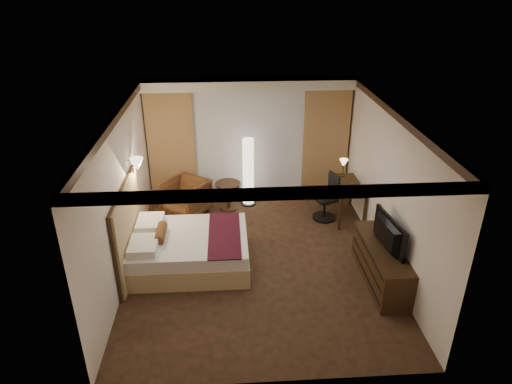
{
  "coord_description": "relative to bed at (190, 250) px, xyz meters",
  "views": [
    {
      "loc": [
        -0.48,
        -6.87,
        4.7
      ],
      "look_at": [
        0.0,
        0.4,
        1.15
      ],
      "focal_mm": 32.0,
      "sensor_mm": 36.0,
      "label": 1
    }
  ],
  "objects": [
    {
      "name": "left_wall",
      "position": [
        -1.07,
        0.08,
        1.06
      ],
      "size": [
        0.02,
        5.5,
        2.7
      ],
      "primitive_type": "cube",
      "color": "#F1E3D0",
      "rests_on": "floor"
    },
    {
      "name": "floor_lamp",
      "position": [
        1.13,
        2.25,
        0.48
      ],
      "size": [
        0.33,
        0.33,
        1.54
      ],
      "primitive_type": null,
      "color": "white",
      "rests_on": "floor"
    },
    {
      "name": "wall_sconce",
      "position": [
        -0.91,
        0.79,
        1.33
      ],
      "size": [
        0.24,
        0.24,
        0.24
      ],
      "primitive_type": null,
      "color": "white",
      "rests_on": "left_wall"
    },
    {
      "name": "curtain_left_drape",
      "position": [
        -0.52,
        2.69,
        0.96
      ],
      "size": [
        1.0,
        0.14,
        2.45
      ],
      "primitive_type": "cube",
      "color": "tan",
      "rests_on": "back_wall"
    },
    {
      "name": "curtain_right_drape",
      "position": [
        2.88,
        2.69,
        0.96
      ],
      "size": [
        1.0,
        0.14,
        2.45
      ],
      "primitive_type": "cube",
      "color": "tan",
      "rests_on": "back_wall"
    },
    {
      "name": "ceiling",
      "position": [
        1.18,
        0.08,
        2.41
      ],
      "size": [
        4.5,
        5.5,
        0.01
      ],
      "primitive_type": "cube",
      "color": "white",
      "rests_on": "back_wall"
    },
    {
      "name": "desk_lamp",
      "position": [
        3.13,
        1.96,
        0.63
      ],
      "size": [
        0.18,
        0.18,
        0.34
      ],
      "primitive_type": null,
      "color": "#FFD899",
      "rests_on": "desk"
    },
    {
      "name": "back_wall",
      "position": [
        1.18,
        2.83,
        1.06
      ],
      "size": [
        4.5,
        0.02,
        2.7
      ],
      "primitive_type": "cube",
      "color": "#F1E3D0",
      "rests_on": "floor"
    },
    {
      "name": "floor",
      "position": [
        1.18,
        0.08,
        -0.29
      ],
      "size": [
        4.5,
        5.5,
        0.01
      ],
      "primitive_type": "cube",
      "color": "black",
      "rests_on": "ground"
    },
    {
      "name": "side_table",
      "position": [
        0.69,
        2.07,
        0.01
      ],
      "size": [
        0.55,
        0.55,
        0.61
      ],
      "primitive_type": null,
      "color": "black",
      "rests_on": "floor"
    },
    {
      "name": "television",
      "position": [
        3.15,
        -0.69,
        0.67
      ],
      "size": [
        0.72,
        1.09,
        0.13
      ],
      "primitive_type": "imported",
      "rotation": [
        0.0,
        0.0,
        1.71
      ],
      "color": "black",
      "rests_on": "dresser"
    },
    {
      "name": "office_chair",
      "position": [
        2.68,
        1.49,
        0.2
      ],
      "size": [
        0.61,
        0.61,
        1.0
      ],
      "primitive_type": null,
      "rotation": [
        0.0,
        0.0,
        0.34
      ],
      "color": "black",
      "rests_on": "floor"
    },
    {
      "name": "right_wall",
      "position": [
        3.43,
        0.08,
        1.06
      ],
      "size": [
        0.02,
        5.5,
        2.7
      ],
      "primitive_type": "cube",
      "color": "#F1E3D0",
      "rests_on": "floor"
    },
    {
      "name": "soffit",
      "position": [
        1.18,
        2.58,
        2.31
      ],
      "size": [
        4.5,
        0.5,
        0.2
      ],
      "primitive_type": "cube",
      "color": "white",
      "rests_on": "ceiling"
    },
    {
      "name": "dresser",
      "position": [
        3.18,
        -0.69,
        0.04
      ],
      "size": [
        0.5,
        1.72,
        0.67
      ],
      "primitive_type": null,
      "color": "black",
      "rests_on": "floor"
    },
    {
      "name": "bed",
      "position": [
        0.0,
        0.0,
        0.0
      ],
      "size": [
        2.01,
        1.57,
        0.59
      ],
      "primitive_type": null,
      "color": "white",
      "rests_on": "floor"
    },
    {
      "name": "crown_molding",
      "position": [
        1.18,
        0.08,
        2.35
      ],
      "size": [
        4.5,
        5.5,
        0.12
      ],
      "primitive_type": null,
      "color": "black",
      "rests_on": "ceiling"
    },
    {
      "name": "curtain_sheer",
      "position": [
        1.18,
        2.75,
        0.96
      ],
      "size": [
        2.48,
        0.04,
        2.45
      ],
      "primitive_type": "cube",
      "color": "silver",
      "rests_on": "back_wall"
    },
    {
      "name": "headboard",
      "position": [
        -1.02,
        -0.0,
        0.46
      ],
      "size": [
        0.12,
        1.87,
        1.5
      ],
      "primitive_type": null,
      "color": "tan",
      "rests_on": "floor"
    },
    {
      "name": "armchair",
      "position": [
        -0.21,
        1.9,
        0.12
      ],
      "size": [
        1.11,
        1.09,
        0.84
      ],
      "primitive_type": "imported",
      "rotation": [
        0.0,
        0.0,
        -0.63
      ],
      "color": "#482515",
      "rests_on": "floor"
    },
    {
      "name": "desk",
      "position": [
        3.13,
        1.54,
        0.08
      ],
      "size": [
        0.55,
        1.16,
        0.75
      ],
      "primitive_type": null,
      "color": "black",
      "rests_on": "floor"
    }
  ]
}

